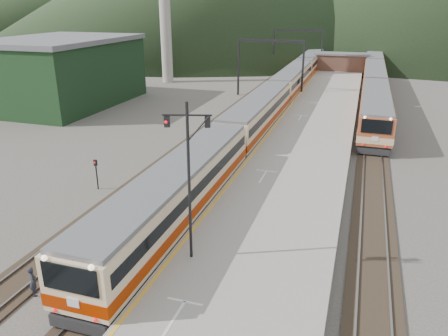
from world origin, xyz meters
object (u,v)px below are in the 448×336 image
(second_train, at_px, (374,78))
(worker, at_px, (33,281))
(main_train, at_px, (292,80))
(signal_mast, at_px, (189,168))

(second_train, distance_m, worker, 58.75)
(main_train, xyz_separation_m, worker, (-3.60, -50.68, -1.35))
(worker, bearing_deg, signal_mast, -105.02)
(main_train, height_order, worker, main_train)
(second_train, height_order, signal_mast, signal_mast)
(worker, bearing_deg, second_train, -60.83)
(signal_mast, bearing_deg, main_train, 93.39)
(main_train, xyz_separation_m, signal_mast, (2.77, -46.86, 3.62))
(signal_mast, relative_size, worker, 5.22)
(second_train, relative_size, worker, 42.43)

